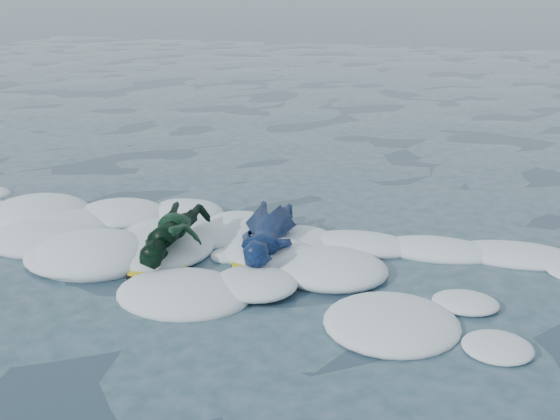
{
  "coord_description": "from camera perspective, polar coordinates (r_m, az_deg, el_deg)",
  "views": [
    {
      "loc": [
        1.93,
        -5.43,
        2.91
      ],
      "look_at": [
        0.03,
        1.6,
        0.33
      ],
      "focal_mm": 45.0,
      "sensor_mm": 36.0,
      "label": 1
    }
  ],
  "objects": [
    {
      "name": "ground",
      "position": [
        6.46,
        -3.98,
        -7.35
      ],
      "size": [
        120.0,
        120.0,
        0.0
      ],
      "primitive_type": "plane",
      "color": "#192B3E",
      "rests_on": "ground"
    },
    {
      "name": "foam_band",
      "position": [
        7.35,
        -1.36,
        -3.85
      ],
      "size": [
        12.0,
        3.1,
        0.3
      ],
      "primitive_type": null,
      "color": "white",
      "rests_on": "ground"
    },
    {
      "name": "prone_child_unit",
      "position": [
        7.24,
        -8.53,
        -2.28
      ],
      "size": [
        0.66,
        1.29,
        0.49
      ],
      "rotation": [
        0.0,
        0.0,
        1.42
      ],
      "color": "black",
      "rests_on": "ground"
    },
    {
      "name": "prone_woman_unit",
      "position": [
        7.34,
        -1.06,
        -2.11
      ],
      "size": [
        0.81,
        1.65,
        0.41
      ],
      "rotation": [
        0.0,
        0.0,
        1.81
      ],
      "color": "black",
      "rests_on": "ground"
    }
  ]
}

